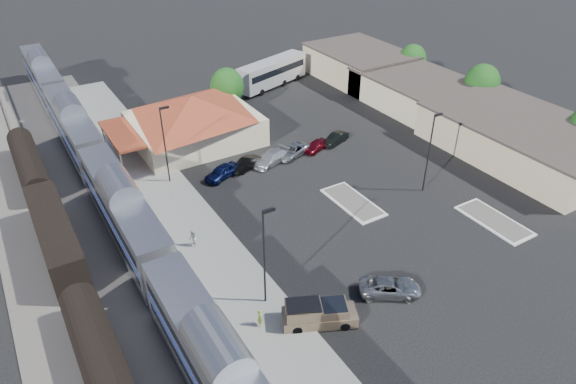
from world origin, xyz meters
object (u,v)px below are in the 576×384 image
station_depot (194,119)px  coach_bus (272,71)px  pickup_truck (320,314)px  suv (390,287)px

station_depot → coach_bus: size_ratio=1.36×
pickup_truck → suv: 6.80m
pickup_truck → coach_bus: bearing=-0.8°
station_depot → suv: bearing=-85.3°
pickup_truck → suv: size_ratio=1.19×
pickup_truck → coach_bus: (22.18, 46.09, 1.52)m
pickup_truck → coach_bus: 51.17m
station_depot → pickup_truck: station_depot is taller
station_depot → suv: station_depot is taller
suv → coach_bus: (15.40, 46.46, 1.75)m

